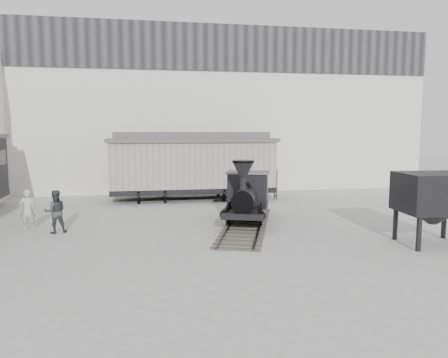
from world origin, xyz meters
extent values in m
plane|color=#9E9E9B|center=(0.00, 0.00, 0.00)|extent=(90.00, 90.00, 0.00)
cube|color=silver|center=(0.00, 15.00, 5.50)|extent=(34.00, 2.40, 11.00)
cube|color=#232326|center=(0.00, 13.75, 9.50)|extent=(34.00, 0.12, 3.00)
cube|color=#3E3831|center=(1.64, 3.21, 0.07)|extent=(4.24, 8.31, 0.14)
cube|color=#2D2D30|center=(1.04, 3.41, 0.12)|extent=(2.62, 7.77, 0.05)
cube|color=#2D2D30|center=(2.25, 3.01, 0.12)|extent=(2.62, 7.77, 0.05)
cylinder|color=black|center=(0.85, 3.00, 0.63)|extent=(0.41, 0.96, 0.98)
cylinder|color=black|center=(2.16, 2.57, 0.63)|extent=(0.41, 0.96, 0.98)
cylinder|color=black|center=(1.21, 4.10, 0.63)|extent=(0.41, 0.96, 0.98)
cylinder|color=black|center=(2.52, 3.67, 0.63)|extent=(0.41, 0.96, 0.98)
cube|color=black|center=(1.68, 3.33, 0.74)|extent=(2.68, 3.59, 0.25)
cylinder|color=black|center=(1.49, 2.74, 1.30)|extent=(1.48, 2.22, 0.89)
cylinder|color=black|center=(1.24, 1.99, 2.00)|extent=(0.29, 0.29, 0.53)
cone|color=black|center=(1.24, 1.99, 2.57)|extent=(1.08, 1.08, 0.62)
sphere|color=black|center=(1.60, 3.08, 1.73)|extent=(0.46, 0.46, 0.46)
cube|color=black|center=(1.93, 4.09, 1.55)|extent=(2.02, 1.68, 1.38)
cube|color=#565251|center=(1.93, 4.09, 2.27)|extent=(2.24, 1.90, 0.07)
cube|color=black|center=(2.43, 5.61, 1.06)|extent=(2.07, 2.19, 0.80)
cylinder|color=black|center=(-2.29, 10.97, 0.43)|extent=(2.13, 0.86, 0.85)
cylinder|color=black|center=(2.60, 10.96, 0.43)|extent=(2.13, 0.86, 0.85)
cube|color=black|center=(0.15, 10.97, 0.64)|extent=(9.59, 2.69, 0.32)
cube|color=gray|center=(0.15, 10.97, 2.13)|extent=(9.59, 2.79, 2.66)
cube|color=#565251|center=(0.15, 10.97, 3.57)|extent=(9.91, 3.11, 0.21)
cube|color=#565251|center=(0.15, 10.97, 3.86)|extent=(9.16, 1.30, 0.38)
imported|color=#B8B9B6|center=(-7.51, 4.23, 0.85)|extent=(0.69, 0.53, 1.69)
imported|color=#37383C|center=(-6.23, 3.36, 0.88)|extent=(1.00, 0.86, 1.76)
cube|color=black|center=(6.63, -1.65, 0.60)|extent=(0.14, 0.14, 1.20)
cube|color=black|center=(6.75, -0.01, 0.60)|extent=(0.14, 0.14, 1.20)
cube|color=black|center=(8.71, -0.15, 0.60)|extent=(0.14, 0.14, 1.20)
cube|color=black|center=(7.67, -0.90, 1.91)|extent=(2.54, 2.13, 1.42)
cone|color=black|center=(7.67, -0.90, 1.04)|extent=(1.99, 1.99, 0.55)
camera|label=1|loc=(-2.54, -14.95, 4.16)|focal=35.00mm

